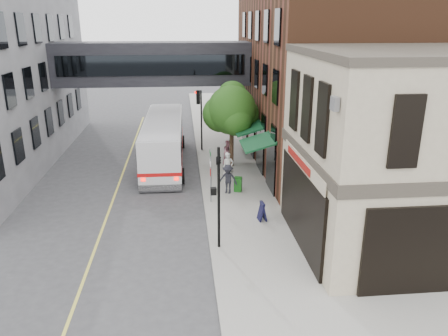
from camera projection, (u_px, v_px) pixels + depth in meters
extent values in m
plane|color=#38383A|center=(213.00, 275.00, 17.11)|extent=(120.00, 120.00, 0.00)
cube|color=gray|center=(227.00, 162.00, 30.47)|extent=(4.00, 60.00, 0.15)
cube|color=tan|center=(420.00, 155.00, 18.51)|extent=(10.00, 8.00, 8.15)
cube|color=#38332B|center=(420.00, 153.00, 18.49)|extent=(10.12, 8.12, 0.50)
cube|color=#38332B|center=(436.00, 52.00, 17.15)|extent=(10.12, 8.12, 0.30)
cube|color=black|center=(301.00, 207.00, 18.77)|extent=(0.14, 6.40, 3.40)
cube|color=black|center=(300.00, 207.00, 18.76)|extent=(0.04, 5.90, 3.00)
cube|color=maroon|center=(298.00, 160.00, 18.70)|extent=(0.03, 3.60, 0.32)
cube|color=#4B2917|center=(342.00, 58.00, 29.91)|extent=(12.00, 18.00, 14.00)
cube|color=#0D3A1E|center=(244.00, 122.00, 29.39)|extent=(1.80, 13.00, 0.40)
cube|color=black|center=(153.00, 63.00, 31.71)|extent=(14.00, 3.00, 3.00)
cube|color=black|center=(152.00, 66.00, 30.24)|extent=(13.00, 0.08, 1.40)
cube|color=black|center=(154.00, 61.00, 33.17)|extent=(13.00, 0.08, 1.40)
cylinder|color=black|center=(219.00, 199.00, 18.26)|extent=(0.12, 0.12, 4.50)
cube|color=black|center=(213.00, 191.00, 18.13)|extent=(0.25, 0.22, 0.30)
imported|color=black|center=(219.00, 157.00, 17.67)|extent=(0.20, 0.16, 1.00)
cylinder|color=black|center=(201.00, 121.00, 32.40)|extent=(0.12, 0.12, 4.50)
cube|color=black|center=(198.00, 116.00, 32.26)|extent=(0.25, 0.22, 0.30)
cube|color=black|center=(198.00, 97.00, 31.81)|extent=(0.28, 0.28, 1.00)
sphere|color=#FF0C05|center=(196.00, 92.00, 31.69)|extent=(0.18, 0.18, 0.18)
cylinder|color=gray|center=(211.00, 175.00, 23.22)|extent=(0.08, 0.08, 3.00)
cube|color=white|center=(210.00, 163.00, 22.99)|extent=(0.03, 0.75, 0.22)
cube|color=#0C591E|center=(210.00, 153.00, 22.81)|extent=(0.03, 0.70, 0.18)
cube|color=#B20C0C|center=(210.00, 172.00, 23.15)|extent=(0.03, 0.30, 0.40)
cylinder|color=#382619|center=(232.00, 146.00, 29.07)|extent=(0.28, 0.28, 2.80)
sphere|color=#1F4512|center=(232.00, 110.00, 28.29)|extent=(3.20, 3.20, 3.20)
sphere|color=#1F4512|center=(243.00, 114.00, 28.97)|extent=(2.20, 2.20, 2.20)
sphere|color=#1F4512|center=(221.00, 114.00, 28.61)|extent=(2.40, 2.40, 2.40)
sphere|color=#1F4512|center=(232.00, 96.00, 28.61)|extent=(2.00, 2.00, 2.00)
cube|color=#D8CC4C|center=(118.00, 187.00, 26.07)|extent=(0.12, 40.00, 0.01)
cube|color=silver|center=(164.00, 141.00, 30.00)|extent=(2.60, 11.40, 2.87)
cube|color=black|center=(163.00, 134.00, 29.84)|extent=(2.66, 11.21, 1.04)
cube|color=#B20C0C|center=(164.00, 147.00, 30.16)|extent=(2.66, 11.42, 0.22)
cylinder|color=black|center=(141.00, 177.00, 26.35)|extent=(0.31, 0.99, 0.99)
cylinder|color=black|center=(182.00, 176.00, 26.55)|extent=(0.31, 0.99, 0.99)
cylinder|color=black|center=(150.00, 142.00, 33.82)|extent=(0.31, 0.99, 0.99)
cylinder|color=black|center=(182.00, 142.00, 34.02)|extent=(0.31, 0.99, 0.99)
imported|color=silver|center=(228.00, 168.00, 26.10)|extent=(0.80, 0.65, 1.91)
imported|color=pink|center=(228.00, 152.00, 29.70)|extent=(0.97, 0.87, 1.63)
imported|color=black|center=(228.00, 179.00, 24.58)|extent=(1.25, 1.00, 1.69)
cube|color=#145413|center=(238.00, 184.00, 25.01)|extent=(0.51, 0.47, 0.84)
cube|color=black|center=(262.00, 211.00, 21.35)|extent=(0.40, 0.56, 0.94)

